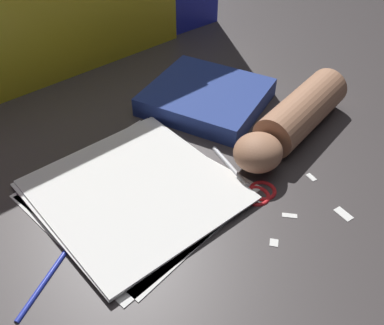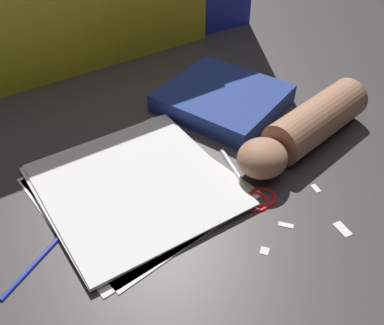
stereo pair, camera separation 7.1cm
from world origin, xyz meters
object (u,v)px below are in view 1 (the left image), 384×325
paper_stack (135,192)px  scissors (246,183)px  book_closed (206,97)px  hand_forearm (293,120)px

paper_stack → scissors: (0.15, -0.11, -0.00)m
paper_stack → book_closed: 0.29m
scissors → paper_stack: bearing=142.8°
scissors → hand_forearm: hand_forearm is taller
scissors → hand_forearm: bearing=9.8°
book_closed → scissors: 0.25m
paper_stack → scissors: paper_stack is taller
scissors → hand_forearm: (0.16, 0.03, 0.04)m
paper_stack → book_closed: book_closed is taller
book_closed → hand_forearm: bearing=-79.0°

